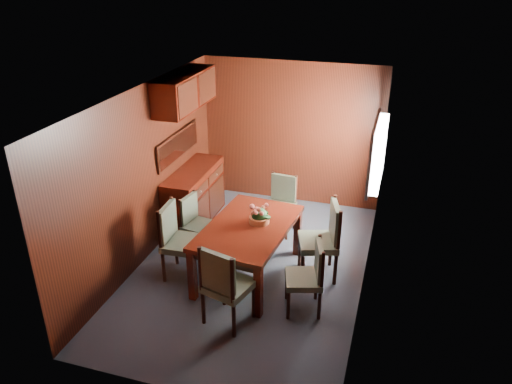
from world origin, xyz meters
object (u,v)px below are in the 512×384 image
(chair_head, at_px, (224,283))
(flower_centerpiece, at_px, (259,213))
(chair_left_near, at_px, (177,237))
(sideboard, at_px, (194,196))
(chair_right_near, at_px, (310,273))
(dining_table, at_px, (248,233))

(chair_head, relative_size, flower_centerpiece, 3.63)
(chair_left_near, relative_size, chair_head, 0.99)
(sideboard, xyz_separation_m, chair_right_near, (2.17, -1.63, 0.06))
(chair_left_near, xyz_separation_m, flower_centerpiece, (1.01, 0.37, 0.32))
(chair_right_near, bearing_deg, chair_head, 106.05)
(flower_centerpiece, bearing_deg, chair_right_near, -36.70)
(sideboard, height_order, dining_table, sideboard)
(sideboard, relative_size, chair_head, 1.35)
(sideboard, bearing_deg, chair_left_near, -75.40)
(chair_right_near, relative_size, chair_head, 0.88)
(sideboard, bearing_deg, chair_head, -59.12)
(sideboard, distance_m, chair_head, 2.54)
(dining_table, bearing_deg, flower_centerpiece, 53.61)
(dining_table, xyz_separation_m, chair_head, (0.04, -1.02, -0.07))
(chair_left_near, height_order, chair_head, chair_head)
(chair_right_near, distance_m, flower_centerpiece, 1.06)
(flower_centerpiece, bearing_deg, sideboard, 143.06)
(sideboard, distance_m, flower_centerpiece, 1.78)
(sideboard, height_order, chair_head, chair_head)
(flower_centerpiece, bearing_deg, chair_head, -93.65)
(chair_head, distance_m, flower_centerpiece, 1.19)
(chair_head, bearing_deg, flower_centerpiece, 101.90)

